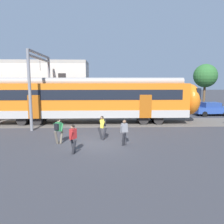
{
  "coord_description": "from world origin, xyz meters",
  "views": [
    {
      "loc": [
        0.43,
        -13.87,
        4.08
      ],
      "look_at": [
        1.05,
        3.14,
        1.6
      ],
      "focal_mm": 35.0,
      "sensor_mm": 36.0,
      "label": 1
    }
  ],
  "objects_px": {
    "commuter_train": "(1,100)",
    "parked_car_blue": "(211,109)",
    "pedestrian_yellow": "(103,126)",
    "pedestrian_grey": "(124,130)",
    "pedestrian_green": "(58,129)",
    "pedestrian_red": "(73,137)"
  },
  "relations": [
    {
      "from": "pedestrian_green",
      "to": "pedestrian_red",
      "type": "relative_size",
      "value": 1.0
    },
    {
      "from": "commuter_train",
      "to": "pedestrian_red",
      "type": "relative_size",
      "value": 22.83
    },
    {
      "from": "commuter_train",
      "to": "pedestrian_yellow",
      "type": "bearing_deg",
      "value": -32.39
    },
    {
      "from": "pedestrian_green",
      "to": "pedestrian_red",
      "type": "height_order",
      "value": "same"
    },
    {
      "from": "pedestrian_red",
      "to": "parked_car_blue",
      "type": "distance_m",
      "value": 19.24
    },
    {
      "from": "commuter_train",
      "to": "parked_car_blue",
      "type": "height_order",
      "value": "commuter_train"
    },
    {
      "from": "pedestrian_red",
      "to": "pedestrian_yellow",
      "type": "bearing_deg",
      "value": 60.49
    },
    {
      "from": "commuter_train",
      "to": "pedestrian_yellow",
      "type": "height_order",
      "value": "commuter_train"
    },
    {
      "from": "pedestrian_green",
      "to": "pedestrian_yellow",
      "type": "distance_m",
      "value": 2.98
    },
    {
      "from": "commuter_train",
      "to": "pedestrian_green",
      "type": "distance_m",
      "value": 9.87
    },
    {
      "from": "pedestrian_yellow",
      "to": "pedestrian_grey",
      "type": "height_order",
      "value": "same"
    },
    {
      "from": "commuter_train",
      "to": "parked_car_blue",
      "type": "bearing_deg",
      "value": 10.07
    },
    {
      "from": "pedestrian_yellow",
      "to": "commuter_train",
      "type": "bearing_deg",
      "value": 147.61
    },
    {
      "from": "pedestrian_red",
      "to": "parked_car_blue",
      "type": "xyz_separation_m",
      "value": [
        14.26,
        12.92,
        -0.18
      ]
    },
    {
      "from": "pedestrian_green",
      "to": "pedestrian_red",
      "type": "bearing_deg",
      "value": -57.81
    },
    {
      "from": "pedestrian_green",
      "to": "parked_car_blue",
      "type": "distance_m",
      "value": 18.98
    },
    {
      "from": "pedestrian_green",
      "to": "pedestrian_yellow",
      "type": "relative_size",
      "value": 1.0
    },
    {
      "from": "pedestrian_yellow",
      "to": "parked_car_blue",
      "type": "distance_m",
      "value": 16.16
    },
    {
      "from": "pedestrian_red",
      "to": "commuter_train",
      "type": "bearing_deg",
      "value": 131.78
    },
    {
      "from": "commuter_train",
      "to": "pedestrian_yellow",
      "type": "distance_m",
      "value": 11.47
    },
    {
      "from": "pedestrian_grey",
      "to": "pedestrian_yellow",
      "type": "bearing_deg",
      "value": 134.41
    },
    {
      "from": "pedestrian_green",
      "to": "parked_car_blue",
      "type": "xyz_separation_m",
      "value": [
        15.47,
        11.0,
        -0.21
      ]
    }
  ]
}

